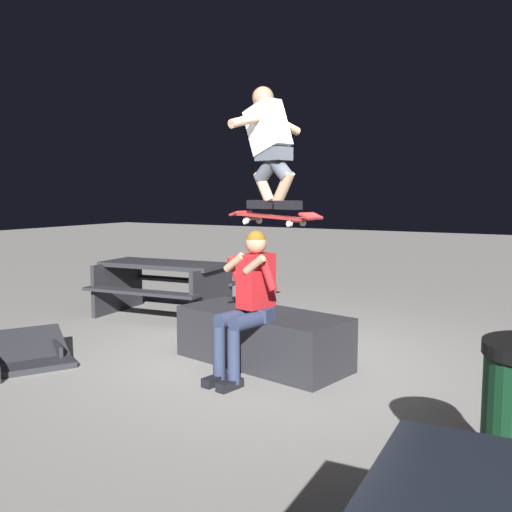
% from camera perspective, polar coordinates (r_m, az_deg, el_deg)
% --- Properties ---
extents(ground_plane, '(40.00, 40.00, 0.00)m').
position_cam_1_polar(ground_plane, '(5.88, 0.90, -10.44)').
color(ground_plane, gray).
extents(ledge_box_main, '(1.86, 1.08, 0.53)m').
position_cam_1_polar(ledge_box_main, '(5.70, 0.67, -8.24)').
color(ledge_box_main, '#28282D').
rests_on(ledge_box_main, ground).
extents(person_sitting_on_ledge, '(0.59, 0.78, 1.36)m').
position_cam_1_polar(person_sitting_on_ledge, '(5.16, -0.80, -4.09)').
color(person_sitting_on_ledge, '#2D3856').
rests_on(person_sitting_on_ledge, ground).
extents(skateboard, '(1.04, 0.48, 0.13)m').
position_cam_1_polar(skateboard, '(5.22, 1.78, 3.96)').
color(skateboard, '#B72D2D').
extents(skater_airborne, '(0.64, 0.87, 1.12)m').
position_cam_1_polar(skater_airborne, '(5.28, 1.35, 11.45)').
color(skater_airborne, black).
extents(kicker_ramp, '(1.20, 1.17, 0.35)m').
position_cam_1_polar(kicker_ramp, '(6.23, -22.29, -9.39)').
color(kicker_ramp, '#28282D').
rests_on(kicker_ramp, ground).
extents(picnic_table_back, '(1.82, 1.49, 0.75)m').
position_cam_1_polar(picnic_table_back, '(7.93, -9.37, -2.42)').
color(picnic_table_back, '#28282D').
rests_on(picnic_table_back, ground).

